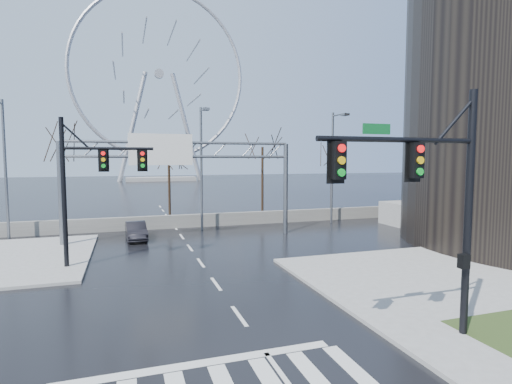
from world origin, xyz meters
name	(u,v)px	position (x,y,z in m)	size (l,w,h in m)	color
ground	(239,316)	(0.00, 0.00, 0.00)	(260.00, 260.00, 0.00)	black
sidewalk_right_ext	(422,275)	(10.00, 2.00, 0.07)	(12.00, 10.00, 0.15)	gray
barrier_wall	(175,222)	(0.00, 20.00, 0.55)	(52.00, 0.50, 1.10)	slate
signal_mast_near	(436,191)	(5.14, -4.04, 4.87)	(5.52, 0.41, 8.00)	black
signal_mast_far	(87,178)	(-5.87, 8.96, 4.83)	(4.72, 0.41, 8.00)	black
sign_gantry	(177,168)	(-0.38, 14.96, 5.18)	(16.36, 0.40, 7.60)	slate
streetlight_left	(3,158)	(-12.00, 18.16, 5.89)	(0.50, 2.55, 10.00)	slate
streetlight_mid	(202,158)	(2.00, 18.16, 5.89)	(0.50, 2.55, 10.00)	slate
streetlight_right	(334,158)	(14.00, 18.16, 5.89)	(0.50, 2.55, 10.00)	slate
tree_left	(62,157)	(-9.00, 23.50, 5.98)	(3.75, 3.75, 7.50)	black
tree_center	(169,166)	(0.00, 24.50, 5.17)	(3.25, 3.25, 6.50)	black
tree_right	(262,155)	(9.00, 23.50, 6.22)	(3.90, 3.90, 7.80)	black
tree_far_right	(332,163)	(17.00, 24.00, 5.41)	(3.40, 3.40, 6.80)	black
ferris_wheel	(159,81)	(5.00, 95.00, 26.13)	(45.00, 6.00, 50.91)	gray
car	(136,231)	(-3.29, 15.91, 0.65)	(1.37, 3.92, 1.29)	black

